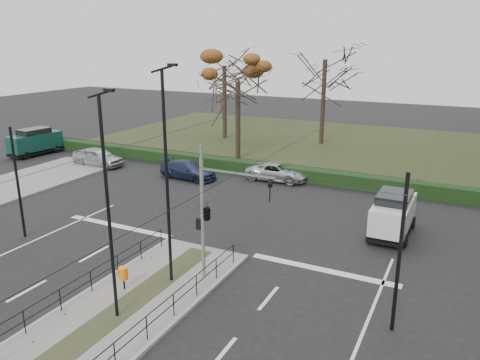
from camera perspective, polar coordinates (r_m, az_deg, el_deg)
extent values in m
plane|color=black|center=(20.46, -11.38, -13.52)|extent=(140.00, 140.00, 0.00)
cube|color=slate|center=(18.82, -16.20, -16.52)|extent=(4.40, 15.00, 0.14)
cube|color=#242D16|center=(49.94, 5.65, 4.83)|extent=(38.00, 26.00, 0.10)
cube|color=black|center=(37.92, -1.59, 1.83)|extent=(38.00, 1.00, 1.00)
cylinder|color=black|center=(24.15, -9.58, -6.98)|extent=(0.04, 0.04, 0.90)
cylinder|color=black|center=(22.17, -0.82, -8.96)|extent=(0.04, 0.04, 0.90)
cylinder|color=black|center=(19.59, -21.19, -12.35)|extent=(0.04, 13.20, 0.04)
cylinder|color=black|center=(17.08, -11.39, -16.00)|extent=(0.04, 13.20, 0.04)
cylinder|color=black|center=(27.07, -25.47, -0.38)|extent=(0.14, 0.14, 6.00)
cylinder|color=black|center=(17.40, 18.88, -8.63)|extent=(0.14, 0.14, 6.00)
cylinder|color=black|center=(19.12, -10.50, 2.23)|extent=(20.00, 0.02, 0.02)
cylinder|color=black|center=(20.71, -7.21, 3.48)|extent=(20.00, 0.02, 0.02)
cylinder|color=black|center=(19.46, -24.12, 0.68)|extent=(0.02, 34.00, 0.02)
cylinder|color=black|center=(14.89, -6.47, -2.52)|extent=(0.02, 34.00, 0.02)
cylinder|color=slate|center=(20.09, -4.58, -4.86)|extent=(0.17, 0.17, 5.36)
cylinder|color=slate|center=(18.61, -0.37, 0.81)|extent=(3.30, 0.10, 0.10)
imported|color=black|center=(18.18, 3.70, -1.30)|extent=(0.16, 0.19, 0.93)
imported|color=black|center=(19.84, -4.04, -3.86)|extent=(0.47, 2.06, 0.83)
cube|color=black|center=(20.26, -5.02, -5.31)|extent=(0.23, 0.17, 0.52)
sphere|color=#FF0C0C|center=(20.25, -5.28, -4.86)|extent=(0.11, 0.11, 0.11)
sphere|color=#0CE533|center=(20.35, -5.26, -5.59)|extent=(0.11, 0.11, 0.11)
cylinder|color=black|center=(20.67, -13.94, -12.15)|extent=(0.08, 0.08, 0.48)
cylinder|color=orange|center=(20.44, -14.04, -10.97)|extent=(0.39, 0.39, 0.53)
cylinder|color=black|center=(17.25, -15.73, -3.87)|extent=(0.12, 0.12, 8.33)
cube|color=black|center=(15.99, -15.67, 10.51)|extent=(0.36, 0.15, 0.10)
cylinder|color=black|center=(19.36, -8.90, -0.18)|extent=(0.13, 0.13, 8.98)
cube|color=black|center=(18.29, -8.23, 13.73)|extent=(0.39, 0.16, 0.11)
imported|color=#AFB2B7|center=(41.26, -16.92, 2.72)|extent=(4.59, 1.87, 1.56)
imported|color=#1D2744|center=(36.06, -6.36, 1.23)|extent=(4.76, 2.25, 1.34)
imported|color=#AFB2B7|center=(35.48, 4.56, 1.01)|extent=(4.84, 2.41, 1.32)
cube|color=silver|center=(26.65, 18.16, -3.90)|extent=(1.87, 4.33, 1.39)
cube|color=black|center=(26.38, 18.32, -2.20)|extent=(1.70, 2.39, 0.65)
cube|color=black|center=(26.97, 17.98, -5.70)|extent=(1.91, 4.41, 0.18)
cylinder|color=black|center=(25.55, 19.45, -7.03)|extent=(0.23, 0.66, 0.66)
cylinder|color=black|center=(25.79, 15.46, -6.44)|extent=(0.23, 0.66, 0.66)
cylinder|color=black|center=(28.18, 20.30, -4.90)|extent=(0.23, 0.66, 0.66)
cylinder|color=black|center=(28.39, 16.68, -4.38)|extent=(0.23, 0.66, 0.66)
cube|color=#0D3930|center=(47.29, -23.70, 4.31)|extent=(2.28, 4.94, 1.47)
cube|color=black|center=(47.13, -23.82, 5.35)|extent=(1.91, 2.79, 0.69)
cube|color=black|center=(47.48, -23.57, 3.21)|extent=(2.33, 5.04, 0.18)
cylinder|color=black|center=(45.91, -24.56, 2.71)|extent=(0.29, 0.68, 0.66)
cylinder|color=black|center=(47.38, -25.74, 2.95)|extent=(0.29, 0.68, 0.66)
cylinder|color=black|center=(47.63, -21.42, 3.52)|extent=(0.29, 0.68, 0.66)
cylinder|color=black|center=(49.05, -22.65, 3.74)|extent=(0.29, 0.68, 0.66)
cylinder|color=black|center=(50.24, -1.89, 9.42)|extent=(0.44, 0.44, 7.59)
ellipsoid|color=#5F2C15|center=(49.91, -1.93, 13.74)|extent=(7.82, 7.82, 4.77)
cylinder|color=black|center=(48.12, 10.09, 9.31)|extent=(0.44, 0.44, 8.35)
cylinder|color=black|center=(41.09, -0.25, 7.23)|extent=(0.44, 0.44, 6.75)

